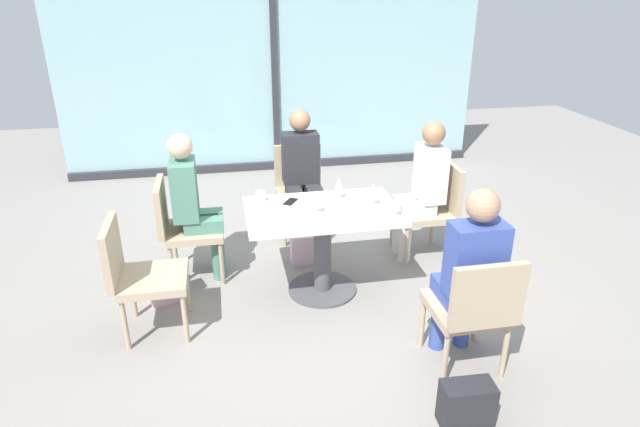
{
  "coord_description": "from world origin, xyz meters",
  "views": [
    {
      "loc": [
        -0.73,
        -3.75,
        2.37
      ],
      "look_at": [
        0.0,
        0.1,
        0.65
      ],
      "focal_mm": 30.23,
      "sensor_mm": 36.0,
      "label": 1
    }
  ],
  "objects_px": {
    "chair_near_window": "(300,186)",
    "handbag_2": "(466,404)",
    "handbag_1": "(168,284)",
    "dining_table_main": "(322,233)",
    "chair_side_end": "(138,271)",
    "chair_front_right": "(474,307)",
    "wine_glass_2": "(396,201)",
    "person_near_window": "(302,170)",
    "chair_far_right": "(433,205)",
    "person_front_right": "(470,269)",
    "wine_glass_1": "(317,197)",
    "chair_far_left": "(182,224)",
    "person_far_left": "(193,200)",
    "person_far_right": "(423,184)",
    "wine_glass_0": "(374,190)",
    "wine_glass_3": "(339,184)",
    "handbag_0": "(307,248)",
    "cell_phone_on_table": "(291,202)",
    "coffee_cup": "(261,197)"
  },
  "relations": [
    {
      "from": "person_far_left",
      "to": "wine_glass_0",
      "type": "xyz_separation_m",
      "value": [
        1.4,
        -0.45,
        0.16
      ]
    },
    {
      "from": "handbag_1",
      "to": "person_near_window",
      "type": "bearing_deg",
      "value": 17.72
    },
    {
      "from": "person_far_left",
      "to": "handbag_2",
      "type": "xyz_separation_m",
      "value": [
        1.53,
        -2.03,
        -0.56
      ]
    },
    {
      "from": "handbag_1",
      "to": "dining_table_main",
      "type": "bearing_deg",
      "value": -24.11
    },
    {
      "from": "chair_front_right",
      "to": "person_front_right",
      "type": "height_order",
      "value": "person_front_right"
    },
    {
      "from": "chair_far_right",
      "to": "person_front_right",
      "type": "height_order",
      "value": "person_front_right"
    },
    {
      "from": "chair_front_right",
      "to": "wine_glass_3",
      "type": "height_order",
      "value": "wine_glass_3"
    },
    {
      "from": "dining_table_main",
      "to": "chair_front_right",
      "type": "relative_size",
      "value": 1.36
    },
    {
      "from": "dining_table_main",
      "to": "wine_glass_3",
      "type": "xyz_separation_m",
      "value": [
        0.17,
        0.18,
        0.34
      ]
    },
    {
      "from": "chair_near_window",
      "to": "wine_glass_0",
      "type": "relative_size",
      "value": 4.7
    },
    {
      "from": "chair_far_right",
      "to": "coffee_cup",
      "type": "height_order",
      "value": "chair_far_right"
    },
    {
      "from": "chair_near_window",
      "to": "wine_glass_2",
      "type": "bearing_deg",
      "value": -70.06
    },
    {
      "from": "person_far_left",
      "to": "chair_far_right",
      "type": "bearing_deg",
      "value": 0.0
    },
    {
      "from": "dining_table_main",
      "to": "person_far_right",
      "type": "relative_size",
      "value": 0.94
    },
    {
      "from": "wine_glass_2",
      "to": "chair_side_end",
      "type": "bearing_deg",
      "value": -178.36
    },
    {
      "from": "chair_near_window",
      "to": "cell_phone_on_table",
      "type": "height_order",
      "value": "chair_near_window"
    },
    {
      "from": "chair_front_right",
      "to": "handbag_1",
      "type": "relative_size",
      "value": 2.9
    },
    {
      "from": "person_far_left",
      "to": "person_front_right",
      "type": "relative_size",
      "value": 1.0
    },
    {
      "from": "chair_near_window",
      "to": "person_far_right",
      "type": "bearing_deg",
      "value": -35.18
    },
    {
      "from": "chair_near_window",
      "to": "wine_glass_0",
      "type": "xyz_separation_m",
      "value": [
        0.4,
        -1.15,
        0.37
      ]
    },
    {
      "from": "person_far_left",
      "to": "coffee_cup",
      "type": "height_order",
      "value": "person_far_left"
    },
    {
      "from": "chair_side_end",
      "to": "handbag_0",
      "type": "distance_m",
      "value": 1.59
    },
    {
      "from": "chair_near_window",
      "to": "person_far_right",
      "type": "relative_size",
      "value": 0.69
    },
    {
      "from": "person_near_window",
      "to": "wine_glass_0",
      "type": "distance_m",
      "value": 1.13
    },
    {
      "from": "chair_far_left",
      "to": "person_far_left",
      "type": "xyz_separation_m",
      "value": [
        0.11,
        -0.0,
        0.2
      ]
    },
    {
      "from": "chair_front_right",
      "to": "wine_glass_1",
      "type": "xyz_separation_m",
      "value": [
        -0.79,
        1.08,
        0.37
      ]
    },
    {
      "from": "wine_glass_0",
      "to": "chair_side_end",
      "type": "bearing_deg",
      "value": -170.45
    },
    {
      "from": "chair_far_left",
      "to": "person_far_left",
      "type": "bearing_deg",
      "value": -0.0
    },
    {
      "from": "person_far_right",
      "to": "wine_glass_1",
      "type": "height_order",
      "value": "person_far_right"
    },
    {
      "from": "chair_near_window",
      "to": "person_far_right",
      "type": "xyz_separation_m",
      "value": [
        0.99,
        -0.7,
        0.2
      ]
    },
    {
      "from": "chair_far_right",
      "to": "person_front_right",
      "type": "xyz_separation_m",
      "value": [
        -0.37,
        -1.49,
        0.2
      ]
    },
    {
      "from": "dining_table_main",
      "to": "wine_glass_1",
      "type": "xyz_separation_m",
      "value": [
        -0.06,
        -0.07,
        0.34
      ]
    },
    {
      "from": "person_far_left",
      "to": "wine_glass_0",
      "type": "distance_m",
      "value": 1.48
    },
    {
      "from": "dining_table_main",
      "to": "chair_far_left",
      "type": "bearing_deg",
      "value": 157.76
    },
    {
      "from": "wine_glass_1",
      "to": "wine_glass_3",
      "type": "height_order",
      "value": "same"
    },
    {
      "from": "chair_near_window",
      "to": "chair_side_end",
      "type": "height_order",
      "value": "same"
    },
    {
      "from": "wine_glass_2",
      "to": "handbag_2",
      "type": "height_order",
      "value": "wine_glass_2"
    },
    {
      "from": "chair_far_right",
      "to": "handbag_2",
      "type": "xyz_separation_m",
      "value": [
        -0.57,
        -2.03,
        -0.36
      ]
    },
    {
      "from": "chair_far_left",
      "to": "handbag_1",
      "type": "distance_m",
      "value": 0.52
    },
    {
      "from": "handbag_0",
      "to": "handbag_1",
      "type": "bearing_deg",
      "value": -161.65
    },
    {
      "from": "chair_side_end",
      "to": "wine_glass_0",
      "type": "xyz_separation_m",
      "value": [
        1.77,
        0.3,
        0.37
      ]
    },
    {
      "from": "chair_front_right",
      "to": "person_near_window",
      "type": "xyz_separation_m",
      "value": [
        -0.74,
        2.19,
        0.2
      ]
    },
    {
      "from": "chair_near_window",
      "to": "person_far_right",
      "type": "distance_m",
      "value": 1.23
    },
    {
      "from": "chair_near_window",
      "to": "handbag_2",
      "type": "relative_size",
      "value": 2.9
    },
    {
      "from": "chair_far_left",
      "to": "chair_side_end",
      "type": "relative_size",
      "value": 1.0
    },
    {
      "from": "dining_table_main",
      "to": "handbag_0",
      "type": "distance_m",
      "value": 0.63
    },
    {
      "from": "wine_glass_3",
      "to": "chair_far_right",
      "type": "bearing_deg",
      "value": 16.02
    },
    {
      "from": "chair_far_left",
      "to": "person_far_right",
      "type": "relative_size",
      "value": 0.69
    },
    {
      "from": "wine_glass_0",
      "to": "wine_glass_1",
      "type": "xyz_separation_m",
      "value": [
        -0.46,
        -0.07,
        0.0
      ]
    },
    {
      "from": "dining_table_main",
      "to": "wine_glass_3",
      "type": "relative_size",
      "value": 6.4
    }
  ]
}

